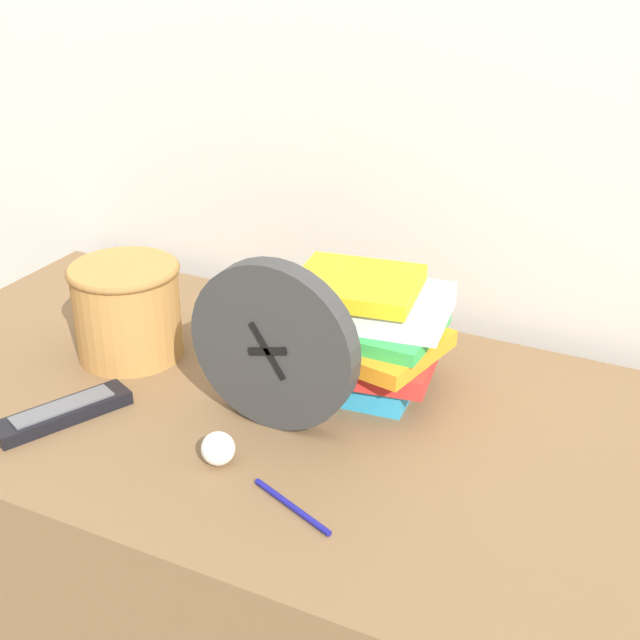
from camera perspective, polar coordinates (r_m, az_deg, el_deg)
The scene contains 8 objects.
wall_back at distance 1.53m, azimuth 3.68°, elevation 17.59°, with size 6.00×0.04×2.40m.
desk at distance 1.56m, azimuth -3.55°, elevation -16.81°, with size 1.28×0.70×0.74m.
desk_clock at distance 1.22m, azimuth -3.01°, elevation -1.69°, with size 0.25×0.04×0.25m.
book_stack at distance 1.33m, azimuth 2.79°, elevation -0.76°, with size 0.26×0.21×0.17m.
basket at distance 1.45m, azimuth -12.25°, elevation 0.78°, with size 0.18×0.18×0.15m.
tv_remote at distance 1.33m, azimuth -16.12°, elevation -5.71°, with size 0.13×0.20×0.02m.
crumpled_paper_ball at distance 1.19m, azimuth -6.54°, elevation -8.17°, with size 0.05×0.05×0.05m.
pen at distance 1.12m, azimuth -1.82°, elevation -11.83°, with size 0.13×0.06×0.01m.
Camera 1 is at (0.59, -0.63, 1.43)m, focal length 50.00 mm.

